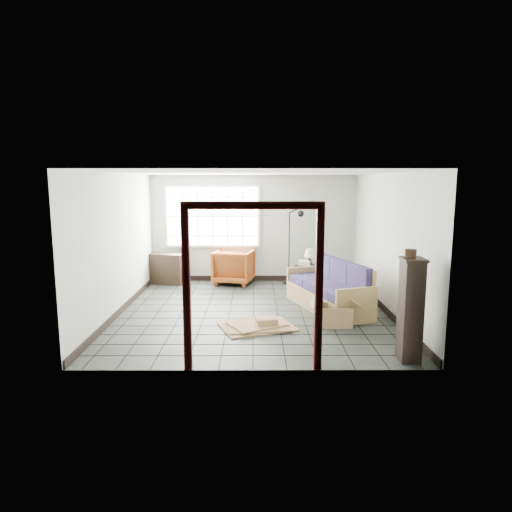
{
  "coord_description": "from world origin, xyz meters",
  "views": [
    {
      "loc": [
        0.03,
        -8.4,
        2.45
      ],
      "look_at": [
        0.05,
        0.3,
        1.02
      ],
      "focal_mm": 32.0,
      "sensor_mm": 36.0,
      "label": 1
    }
  ],
  "objects_px": {
    "futon_sofa": "(331,291)",
    "tall_shelf": "(411,309)",
    "armchair": "(234,265)",
    "side_table": "(307,269)"
  },
  "relations": [
    {
      "from": "futon_sofa",
      "to": "armchair",
      "type": "distance_m",
      "value": 2.97
    },
    {
      "from": "side_table",
      "to": "tall_shelf",
      "type": "bearing_deg",
      "value": -78.46
    },
    {
      "from": "futon_sofa",
      "to": "armchair",
      "type": "xyz_separation_m",
      "value": [
        -1.98,
        2.21,
        0.11
      ]
    },
    {
      "from": "side_table",
      "to": "tall_shelf",
      "type": "xyz_separation_m",
      "value": [
        0.9,
        -4.42,
        0.29
      ]
    },
    {
      "from": "futon_sofa",
      "to": "tall_shelf",
      "type": "distance_m",
      "value": 2.7
    },
    {
      "from": "futon_sofa",
      "to": "side_table",
      "type": "xyz_separation_m",
      "value": [
        -0.25,
        1.83,
        0.09
      ]
    },
    {
      "from": "futon_sofa",
      "to": "side_table",
      "type": "relative_size",
      "value": 3.64
    },
    {
      "from": "futon_sofa",
      "to": "side_table",
      "type": "distance_m",
      "value": 1.85
    },
    {
      "from": "futon_sofa",
      "to": "tall_shelf",
      "type": "height_order",
      "value": "tall_shelf"
    },
    {
      "from": "futon_sofa",
      "to": "armchair",
      "type": "relative_size",
      "value": 2.53
    }
  ]
}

